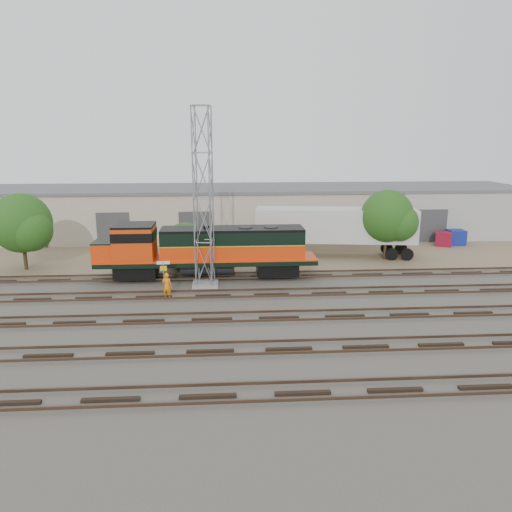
{
  "coord_description": "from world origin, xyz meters",
  "views": [
    {
      "loc": [
        -3.25,
        -30.96,
        10.68
      ],
      "look_at": [
        -0.91,
        4.0,
        2.2
      ],
      "focal_mm": 35.0,
      "sensor_mm": 36.0,
      "label": 1
    }
  ],
  "objects": [
    {
      "name": "signal_tower",
      "position": [
        -4.61,
        4.19,
        6.18
      ],
      "size": [
        1.87,
        1.87,
        12.66
      ],
      "rotation": [
        0.0,
        0.0,
        -0.18
      ],
      "color": "gray",
      "rests_on": "ground"
    },
    {
      "name": "sign_post",
      "position": [
        -7.45,
        2.99,
        1.55
      ],
      "size": [
        0.91,
        0.08,
        2.22
      ],
      "color": "gray",
      "rests_on": "ground"
    },
    {
      "name": "dirt_strip",
      "position": [
        0.0,
        15.0,
        0.01
      ],
      "size": [
        80.0,
        16.0,
        0.02
      ],
      "primitive_type": "cube",
      "color": "#726047",
      "rests_on": "ground"
    },
    {
      "name": "dumpster_blue",
      "position": [
        20.02,
        16.56,
        0.75
      ],
      "size": [
        1.61,
        1.51,
        1.5
      ],
      "primitive_type": "cube",
      "rotation": [
        0.0,
        0.0,
        -0.01
      ],
      "color": "navy",
      "rests_on": "ground"
    },
    {
      "name": "dumpster_red",
      "position": [
        18.55,
        16.11,
        0.7
      ],
      "size": [
        1.95,
        1.9,
        1.4
      ],
      "primitive_type": "cube",
      "rotation": [
        0.0,
        0.0,
        -0.43
      ],
      "color": "maroon",
      "rests_on": "ground"
    },
    {
      "name": "tree_west",
      "position": [
        -19.14,
        9.43,
        3.73
      ],
      "size": [
        5.01,
        4.77,
        6.24
      ],
      "color": "#382619",
      "rests_on": "ground"
    },
    {
      "name": "semi_trailer",
      "position": [
        7.13,
        12.47,
        2.75
      ],
      "size": [
        14.43,
        4.58,
        4.36
      ],
      "rotation": [
        0.0,
        0.0,
        -0.12
      ],
      "color": "silver",
      "rests_on": "ground"
    },
    {
      "name": "tree_east",
      "position": [
        11.22,
        10.9,
        3.75
      ],
      "size": [
        4.78,
        4.55,
        6.14
      ],
      "color": "#382619",
      "rests_on": "ground"
    },
    {
      "name": "tree_mid",
      "position": [
        -6.15,
        9.34,
        1.66
      ],
      "size": [
        4.19,
        3.99,
        3.99
      ],
      "color": "#382619",
      "rests_on": "ground"
    },
    {
      "name": "ground",
      "position": [
        0.0,
        0.0,
        0.0
      ],
      "size": [
        140.0,
        140.0,
        0.0
      ],
      "primitive_type": "plane",
      "color": "#47423A",
      "rests_on": "ground"
    },
    {
      "name": "warehouse",
      "position": [
        0.04,
        22.98,
        2.65
      ],
      "size": [
        58.4,
        10.4,
        5.3
      ],
      "color": "#BDB09D",
      "rests_on": "ground"
    },
    {
      "name": "worker",
      "position": [
        -7.06,
        1.26,
        0.9
      ],
      "size": [
        0.74,
        0.57,
        1.81
      ],
      "primitive_type": "imported",
      "rotation": [
        0.0,
        0.0,
        2.91
      ],
      "color": "orange",
      "rests_on": "ground"
    },
    {
      "name": "tracks",
      "position": [
        0.0,
        -3.0,
        0.08
      ],
      "size": [
        80.0,
        20.4,
        0.28
      ],
      "color": "black",
      "rests_on": "ground"
    },
    {
      "name": "locomotive",
      "position": [
        -4.79,
        6.0,
        2.31
      ],
      "size": [
        16.65,
        2.92,
        4.0
      ],
      "color": "black",
      "rests_on": "tracks"
    }
  ]
}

